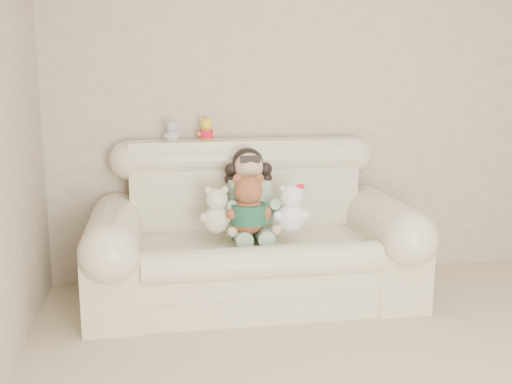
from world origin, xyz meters
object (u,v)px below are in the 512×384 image
(cream_teddy, at_px, (217,205))
(brown_teddy, at_px, (248,198))
(seated_child, at_px, (249,192))
(sofa, at_px, (253,225))
(white_cat, at_px, (291,203))

(cream_teddy, bearing_deg, brown_teddy, -26.87)
(seated_child, height_order, cream_teddy, seated_child)
(sofa, xyz_separation_m, seated_child, (-0.02, 0.08, 0.20))
(sofa, relative_size, seated_child, 3.57)
(seated_child, relative_size, brown_teddy, 1.34)
(brown_teddy, distance_m, white_cat, 0.27)
(seated_child, relative_size, white_cat, 1.62)
(sofa, relative_size, cream_teddy, 6.09)
(white_cat, xyz_separation_m, cream_teddy, (-0.46, 0.05, -0.01))
(white_cat, bearing_deg, sofa, 143.82)
(brown_teddy, xyz_separation_m, white_cat, (0.27, -0.01, -0.04))
(sofa, relative_size, brown_teddy, 4.78)
(brown_teddy, bearing_deg, white_cat, 0.41)
(brown_teddy, bearing_deg, seated_child, 82.89)
(sofa, relative_size, white_cat, 5.79)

